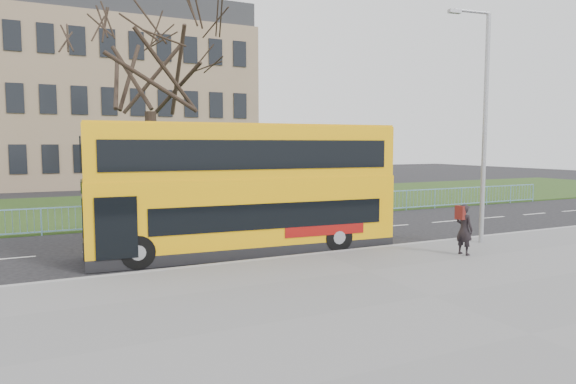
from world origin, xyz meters
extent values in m
plane|color=black|center=(0.00, 0.00, 0.00)|extent=(120.00, 120.00, 0.00)
cube|color=slate|center=(0.00, -6.75, 0.06)|extent=(80.00, 10.50, 0.12)
cube|color=gray|center=(0.00, -1.55, 0.07)|extent=(80.00, 0.20, 0.14)
cube|color=#223814|center=(0.00, 14.30, 0.04)|extent=(80.00, 15.40, 0.08)
cube|color=#8B7358|center=(-5.00, 35.00, 7.00)|extent=(30.00, 15.00, 14.00)
cube|color=#F6AE0A|center=(-1.90, 0.16, 1.27)|extent=(10.11, 3.03, 1.85)
cube|color=#F6AE0A|center=(-1.90, 0.16, 2.36)|extent=(10.11, 3.03, 0.32)
cube|color=#F6AE0A|center=(-1.90, 0.16, 3.35)|extent=(10.06, 2.98, 1.66)
cube|color=black|center=(-1.41, -1.07, 1.34)|extent=(7.68, 0.55, 0.81)
cube|color=black|center=(-1.98, -1.02, 3.27)|extent=(9.16, 0.65, 0.90)
cylinder|color=black|center=(-5.52, -0.68, 0.49)|extent=(1.00, 0.33, 0.99)
cylinder|color=black|center=(0.92, -1.10, 0.49)|extent=(1.00, 0.33, 0.99)
imported|color=black|center=(3.96, -3.72, 0.93)|extent=(0.46, 0.63, 1.61)
cylinder|color=#9B9DA3|center=(6.05, -2.44, 4.08)|extent=(0.16, 0.16, 7.92)
cylinder|color=#9B9DA3|center=(5.36, -2.36, 8.04)|extent=(1.39, 0.27, 0.10)
cube|color=#9B9DA3|center=(4.67, -2.27, 7.99)|extent=(0.46, 0.23, 0.12)
camera|label=1|loc=(-7.96, -15.62, 3.57)|focal=32.00mm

